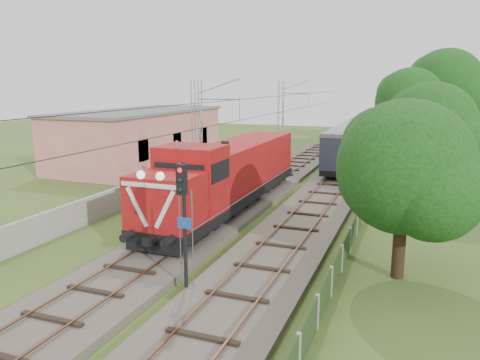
% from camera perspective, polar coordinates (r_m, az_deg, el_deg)
% --- Properties ---
extents(ground, '(140.00, 140.00, 0.00)m').
position_cam_1_polar(ground, '(20.57, -12.25, -10.84)').
color(ground, '#38501E').
rests_on(ground, ground).
extents(track_main, '(4.20, 70.00, 0.45)m').
position_cam_1_polar(track_main, '(26.28, -3.95, -5.16)').
color(track_main, '#6B6054').
rests_on(track_main, ground).
extents(track_side, '(4.20, 80.00, 0.45)m').
position_cam_1_polar(track_side, '(37.04, 11.67, -0.39)').
color(track_side, '#6B6054').
rests_on(track_side, ground).
extents(catenary, '(3.31, 70.00, 8.00)m').
position_cam_1_polar(catenary, '(31.17, -5.14, 4.76)').
color(catenary, gray).
rests_on(catenary, ground).
extents(boundary_wall, '(0.25, 40.00, 1.50)m').
position_cam_1_polar(boundary_wall, '(33.40, -10.53, -0.67)').
color(boundary_wall, '#9E9E99').
rests_on(boundary_wall, ground).
extents(station_building, '(8.40, 20.40, 5.22)m').
position_cam_1_polar(station_building, '(47.61, -11.91, 5.23)').
color(station_building, tan).
rests_on(station_building, ground).
extents(fence, '(0.12, 32.00, 1.20)m').
position_cam_1_polar(fence, '(20.31, 12.26, -9.32)').
color(fence, black).
rests_on(fence, ground).
extents(locomotive, '(3.20, 18.27, 4.64)m').
position_cam_1_polar(locomotive, '(28.52, -1.41, 0.72)').
color(locomotive, black).
rests_on(locomotive, ground).
extents(coach_rake, '(2.89, 108.02, 3.34)m').
position_cam_1_polar(coach_rake, '(90.13, 17.37, 7.77)').
color(coach_rake, black).
rests_on(coach_rake, ground).
extents(signal_post, '(0.56, 0.44, 5.06)m').
position_cam_1_polar(signal_post, '(16.98, -6.94, -3.13)').
color(signal_post, black).
rests_on(signal_post, ground).
extents(tree_a, '(5.60, 5.33, 7.25)m').
position_cam_1_polar(tree_a, '(19.36, 19.63, 1.28)').
color(tree_a, '#332315').
rests_on(tree_a, ground).
extents(tree_b, '(6.11, 5.82, 7.92)m').
position_cam_1_polar(tree_b, '(32.32, 22.36, 5.77)').
color(tree_b, '#332315').
rests_on(tree_b, ground).
extents(tree_c, '(7.25, 6.91, 9.40)m').
position_cam_1_polar(tree_c, '(51.22, 20.08, 8.85)').
color(tree_c, '#332315').
rests_on(tree_c, ground).
extents(tree_d, '(9.13, 8.69, 11.83)m').
position_cam_1_polar(tree_d, '(60.80, 23.86, 10.34)').
color(tree_d, '#332315').
rests_on(tree_d, ground).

